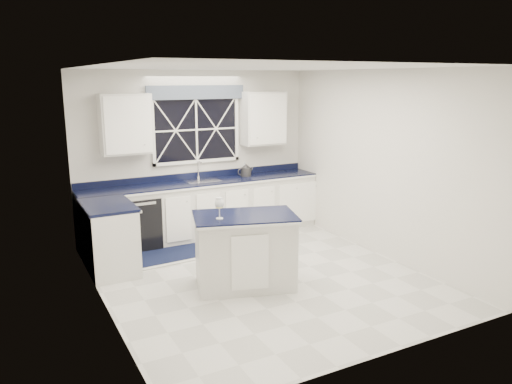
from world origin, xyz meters
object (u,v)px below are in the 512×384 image
island (245,251)px  wine_glass (219,204)px  kettle (246,170)px  soap_bottle (245,168)px  faucet (199,170)px  dishwasher (138,221)px

island → wine_glass: (-0.34, -0.01, 0.64)m
wine_glass → island: bearing=1.9°
island → kettle: bearing=79.9°
soap_bottle → kettle: bearing=-109.9°
faucet → island: 2.42m
wine_glass → soap_bottle: (1.51, 2.36, -0.07)m
dishwasher → faucet: 1.31m
faucet → soap_bottle: 0.86m
faucet → wine_glass: 2.42m
dishwasher → island: 2.27m
kettle → wine_glass: (-1.45, -2.19, 0.07)m
island → kettle: kettle is taller
island → soap_bottle: bearing=80.4°
island → faucet: bearing=99.2°
kettle → soap_bottle: size_ratio=1.43×
dishwasher → island: size_ratio=0.58×
faucet → kettle: (0.80, -0.15, -0.06)m
dishwasher → kettle: kettle is taller
kettle → island: bearing=-119.4°
dishwasher → wine_glass: 2.29m
faucet → island: faucet is taller
kettle → wine_glass: bearing=-126.0°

